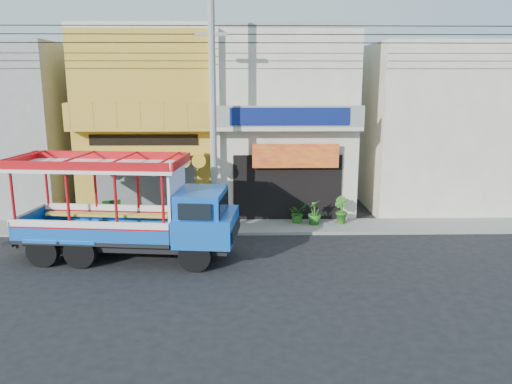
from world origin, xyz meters
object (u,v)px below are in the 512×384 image
at_px(potted_plant_a, 297,213).
at_px(potted_plant_c, 315,212).
at_px(utility_pole, 217,105).
at_px(songthaew_truck, 141,211).
at_px(potted_plant_b, 341,210).
at_px(green_sign, 112,216).

xyz_separation_m(potted_plant_a, potted_plant_c, (0.68, -0.26, 0.09)).
bearing_deg(potted_plant_c, utility_pole, -56.05).
bearing_deg(songthaew_truck, potted_plant_b, 27.35).
distance_m(potted_plant_a, potted_plant_b, 1.80).
relative_size(utility_pole, potted_plant_c, 27.38).
bearing_deg(potted_plant_a, green_sign, 147.92).
bearing_deg(potted_plant_a, songthaew_truck, 179.37).
relative_size(utility_pole, songthaew_truck, 3.62).
xyz_separation_m(songthaew_truck, potted_plant_b, (7.45, 3.85, -1.02)).
xyz_separation_m(utility_pole, songthaew_truck, (-2.41, -2.84, -3.34)).
relative_size(green_sign, potted_plant_a, 1.30).
height_order(green_sign, potted_plant_c, green_sign).
distance_m(songthaew_truck, potted_plant_a, 6.98).
relative_size(green_sign, potted_plant_c, 1.08).
bearing_deg(green_sign, utility_pole, -8.37).
bearing_deg(potted_plant_c, potted_plant_b, 120.92).
relative_size(utility_pole, green_sign, 25.37).
height_order(songthaew_truck, potted_plant_c, songthaew_truck).
xyz_separation_m(utility_pole, potted_plant_a, (3.24, 1.10, -4.49)).
height_order(utility_pole, potted_plant_c, utility_pole).
bearing_deg(utility_pole, potted_plant_b, 11.35).
distance_m(green_sign, potted_plant_a, 7.61).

